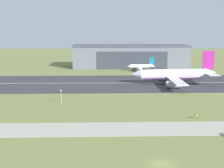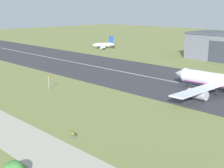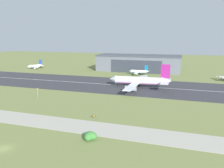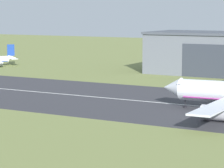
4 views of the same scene
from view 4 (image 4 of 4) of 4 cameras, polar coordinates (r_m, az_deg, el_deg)
ground_plane at (r=100.13m, az=-6.34°, el=-6.30°), size 745.41×745.41×0.00m
runway_strip at (r=142.92m, az=5.15°, el=-2.02°), size 505.41×54.43×0.06m
runway_centreline at (r=142.92m, az=5.15°, el=-2.01°), size 454.87×0.70×0.01m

